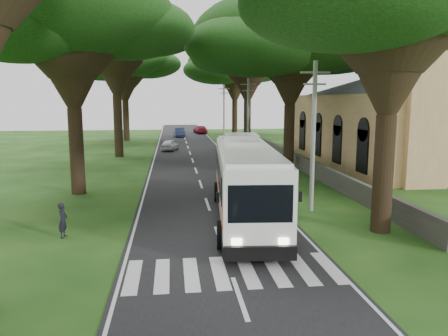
% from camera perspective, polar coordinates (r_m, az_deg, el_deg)
% --- Properties ---
extents(ground, '(140.00, 140.00, 0.00)m').
position_cam_1_polar(ground, '(17.64, 0.02, -11.04)').
color(ground, '#143E11').
rests_on(ground, ground).
extents(road, '(8.00, 120.00, 0.04)m').
position_cam_1_polar(road, '(41.93, -4.06, 0.77)').
color(road, black).
rests_on(road, ground).
extents(crosswalk, '(8.00, 3.00, 0.01)m').
position_cam_1_polar(crosswalk, '(15.79, 0.91, -13.52)').
color(crosswalk, silver).
rests_on(crosswalk, ground).
extents(property_wall, '(0.35, 50.00, 1.20)m').
position_cam_1_polar(property_wall, '(42.26, 8.28, 1.57)').
color(property_wall, '#383533').
rests_on(property_wall, ground).
extents(church, '(14.00, 24.00, 11.60)m').
position_cam_1_polar(church, '(42.87, 20.90, 6.95)').
color(church, tan).
rests_on(church, ground).
extents(pole_near, '(1.60, 0.24, 8.00)m').
position_cam_1_polar(pole_near, '(23.73, 11.59, 4.34)').
color(pole_near, gray).
rests_on(pole_near, ground).
extents(pole_mid, '(1.60, 0.24, 8.00)m').
position_cam_1_polar(pole_mid, '(43.14, 3.17, 6.57)').
color(pole_mid, gray).
rests_on(pole_mid, ground).
extents(pole_far, '(1.60, 0.24, 8.00)m').
position_cam_1_polar(pole_far, '(62.92, -0.01, 7.38)').
color(pole_far, gray).
rests_on(pole_far, ground).
extents(tree_l_mida, '(12.80, 12.80, 13.82)m').
position_cam_1_polar(tree_l_mida, '(29.47, -19.53, 18.08)').
color(tree_l_mida, black).
rests_on(tree_l_mida, ground).
extents(tree_l_midb, '(14.45, 14.45, 16.30)m').
position_cam_1_polar(tree_l_midb, '(47.29, -14.12, 17.36)').
color(tree_l_midb, black).
rests_on(tree_l_midb, ground).
extents(tree_l_far, '(13.48, 13.48, 14.43)m').
position_cam_1_polar(tree_l_far, '(64.99, -12.94, 13.60)').
color(tree_l_far, black).
rests_on(tree_l_far, ground).
extents(tree_r_mida, '(16.31, 16.31, 14.71)m').
position_cam_1_polar(tree_r_mida, '(38.13, 8.77, 16.71)').
color(tree_r_mida, black).
rests_on(tree_r_mida, ground).
extents(tree_r_midb, '(12.87, 12.87, 14.62)m').
position_cam_1_polar(tree_r_midb, '(55.55, 3.13, 14.90)').
color(tree_r_midb, black).
rests_on(tree_r_midb, ground).
extents(tree_r_far, '(15.55, 15.55, 14.96)m').
position_cam_1_polar(tree_r_far, '(73.40, 1.43, 13.40)').
color(tree_r_far, black).
rests_on(tree_r_far, ground).
extents(coach_bus, '(3.80, 12.90, 3.75)m').
position_cam_1_polar(coach_bus, '(21.82, 2.81, -1.62)').
color(coach_bus, white).
rests_on(coach_bus, ground).
extents(distant_car_a, '(2.38, 4.05, 1.29)m').
position_cam_1_polar(distant_car_a, '(51.42, -7.10, 3.01)').
color(distant_car_a, '#B8B9BE').
rests_on(distant_car_a, road).
extents(distant_car_b, '(1.87, 4.51, 1.45)m').
position_cam_1_polar(distant_car_b, '(69.70, -5.87, 4.68)').
color(distant_car_b, navy).
rests_on(distant_car_b, road).
extents(distant_car_c, '(2.46, 4.80, 1.33)m').
position_cam_1_polar(distant_car_c, '(76.25, -3.09, 5.05)').
color(distant_car_c, maroon).
rests_on(distant_car_c, road).
extents(pedestrian, '(0.44, 0.60, 1.55)m').
position_cam_1_polar(pedestrian, '(20.55, -20.29, -6.42)').
color(pedestrian, black).
rests_on(pedestrian, ground).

